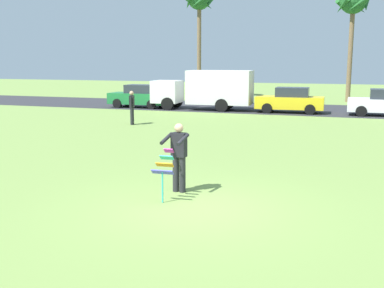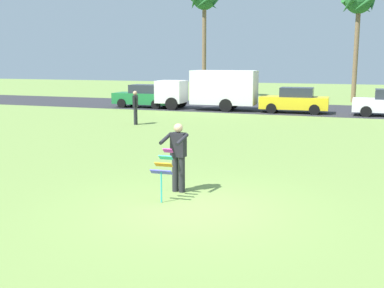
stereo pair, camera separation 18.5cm
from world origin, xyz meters
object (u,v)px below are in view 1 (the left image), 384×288
Objects in this scene: person_kite_flyer at (179,155)px; parked_car_yellow at (290,101)px; kite_held at (165,167)px; person_walker_near at (132,107)px; palm_tree_left_near at (199,3)px; parked_truck_white_box at (208,89)px; palm_tree_right_near at (353,5)px; parked_car_green at (140,97)px.

parked_car_yellow is at bearing 88.97° from person_kite_flyer.
person_kite_flyer reaches higher than kite_held.
parked_car_yellow is at bearing 49.80° from person_walker_near.
palm_tree_left_near is at bearing 97.26° from person_walker_near.
person_kite_flyer is 0.26× the size of parked_truck_white_box.
parked_car_yellow is 2.46× the size of person_walker_near.
person_kite_flyer is 0.41× the size of parked_car_yellow.
parked_car_green is at bearing -145.58° from palm_tree_right_near.
parked_car_green is 0.62× the size of parked_truck_white_box.
parked_car_green is (-10.09, 19.25, -0.18)m from person_kite_flyer.
person_kite_flyer is 0.41× the size of parked_car_green.
palm_tree_left_near is (-8.94, 30.19, 7.37)m from kite_held.
palm_tree_left_near is at bearing 107.01° from person_kite_flyer.
person_kite_flyer is 19.91m from parked_truck_white_box.
parked_car_yellow is 0.44× the size of palm_tree_left_near.
parked_truck_white_box is 5.48m from parked_car_yellow.
palm_tree_right_near reaches higher than person_kite_flyer.
parked_car_yellow is at bearing -109.63° from palm_tree_right_near.
person_kite_flyer is 12.83m from person_walker_near.
parked_truck_white_box is 8.43m from person_walker_near.
person_walker_near is at bearing -100.61° from parked_truck_white_box.
person_kite_flyer is 31.57m from palm_tree_left_near.
palm_tree_left_near reaches higher than parked_car_yellow.
person_kite_flyer is at bearing -75.17° from parked_truck_white_box.
parked_truck_white_box is at bearing 104.83° from person_kite_flyer.
parked_car_yellow is at bearing -47.37° from palm_tree_left_near.
person_walker_near is at bearing -120.30° from palm_tree_right_near.
parked_car_green is 8.96m from person_walker_near.
kite_held is at bearing -73.51° from palm_tree_left_near.
person_kite_flyer is 0.18× the size of palm_tree_left_near.
person_walker_near is (-10.36, -17.73, -6.52)m from palm_tree_right_near.
palm_tree_left_near reaches higher than parked_truck_white_box.
person_walker_near is (-6.59, 11.78, 0.12)m from kite_held.
kite_held is 20.68m from parked_truck_white_box.
palm_tree_right_near is (3.77, 29.51, 6.64)m from kite_held.
person_kite_flyer is 19.25m from parked_car_yellow.
kite_held is 0.18× the size of parked_truck_white_box.
parked_truck_white_box is 12.80m from palm_tree_left_near.
person_kite_flyer is 1.00× the size of person_walker_near.
palm_tree_left_near is 5.61× the size of person_walker_near.
person_kite_flyer is at bearing -72.99° from palm_tree_left_near.
palm_tree_left_near reaches higher than palm_tree_right_near.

